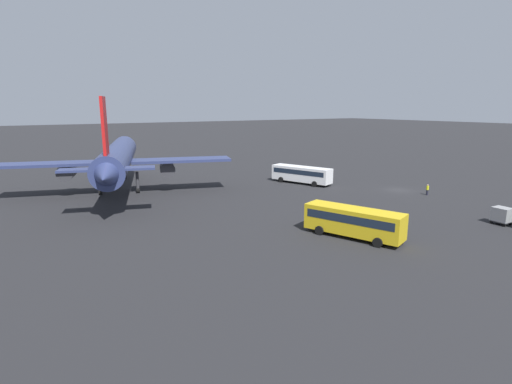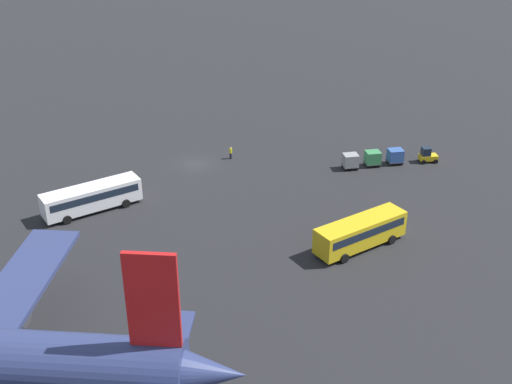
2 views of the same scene
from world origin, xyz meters
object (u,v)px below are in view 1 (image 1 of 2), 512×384
(shuttle_bus_near, at_px, (301,173))
(cargo_cart_grey, at_px, (502,215))
(shuttle_bus_far, at_px, (353,220))
(airplane, at_px, (118,158))
(worker_person, at_px, (427,190))

(shuttle_bus_near, xyz_separation_m, cargo_cart_grey, (-33.09, -3.63, -0.66))
(cargo_cart_grey, bearing_deg, shuttle_bus_far, 71.69)
(airplane, relative_size, cargo_cart_grey, 19.66)
(shuttle_bus_near, bearing_deg, airplane, 52.24)
(worker_person, bearing_deg, shuttle_bus_near, 29.74)
(airplane, relative_size, shuttle_bus_far, 3.77)
(shuttle_bus_near, bearing_deg, shuttle_bus_far, 131.60)
(airplane, xyz_separation_m, worker_person, (-28.27, -40.49, -4.76))
(shuttle_bus_far, xyz_separation_m, cargo_cart_grey, (-6.10, -18.44, -0.72))
(airplane, height_order, cargo_cart_grey, airplane)
(worker_person, relative_size, cargo_cart_grey, 0.84)
(airplane, height_order, worker_person, airplane)
(airplane, bearing_deg, shuttle_bus_far, -139.27)
(shuttle_bus_far, height_order, cargo_cart_grey, shuttle_bus_far)
(worker_person, height_order, cargo_cart_grey, cargo_cart_grey)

